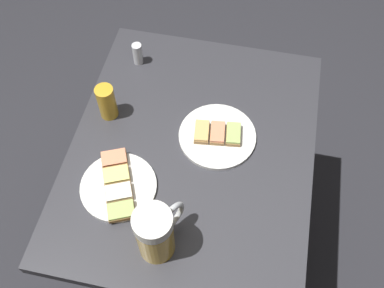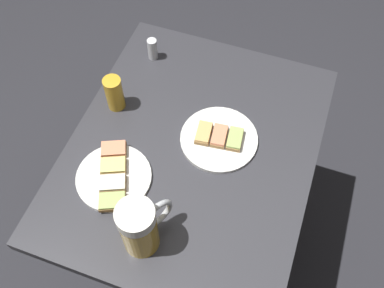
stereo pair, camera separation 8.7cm
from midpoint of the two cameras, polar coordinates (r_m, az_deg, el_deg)
The scene contains 7 objects.
ground_plane at distance 1.89m, azimuth -1.34°, elevation -12.70°, with size 6.00×6.00×0.00m, color #28282D.
cafe_table at distance 1.35m, azimuth -1.84°, elevation -4.35°, with size 0.66×0.82×0.75m.
plate_near at distance 1.22m, azimuth 1.28°, elevation 1.04°, with size 0.22×0.22×0.03m.
plate_far at distance 1.16m, azimuth -11.66°, elevation -5.42°, with size 0.20×0.21×0.03m.
beer_mug at distance 1.01m, azimuth -7.16°, elevation -11.46°, with size 0.10×0.14×0.17m.
beer_glass_small at distance 1.26m, azimuth -12.94°, elevation 5.21°, with size 0.05×0.05×0.11m, color gold.
salt_shaker at distance 1.39m, azimuth -8.88°, elevation 11.40°, with size 0.03×0.03×0.07m, color silver.
Camera 1 is at (0.13, -0.62, 1.78)m, focal length 41.17 mm.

